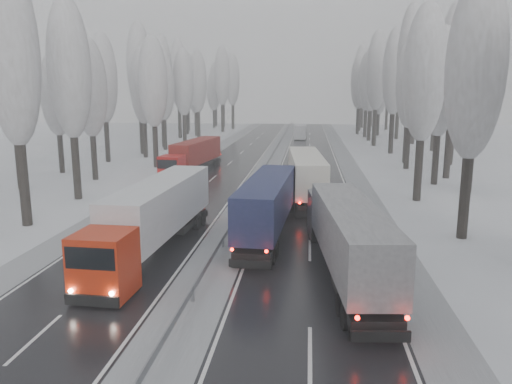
% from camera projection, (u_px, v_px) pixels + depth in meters
% --- Properties ---
extents(ground, '(260.00, 260.00, 0.00)m').
position_uv_depth(ground, '(169.00, 346.00, 18.61)').
color(ground, white).
rests_on(ground, ground).
extents(carriageway_right, '(7.50, 200.00, 0.03)m').
position_uv_depth(carriageway_right, '(310.00, 191.00, 47.31)').
color(carriageway_right, black).
rests_on(carriageway_right, ground).
extents(carriageway_left, '(7.50, 200.00, 0.03)m').
position_uv_depth(carriageway_left, '(201.00, 189.00, 48.39)').
color(carriageway_left, black).
rests_on(carriageway_left, ground).
extents(median_slush, '(3.00, 200.00, 0.04)m').
position_uv_depth(median_slush, '(255.00, 190.00, 47.85)').
color(median_slush, '#A6A9AE').
rests_on(median_slush, ground).
extents(shoulder_right, '(2.40, 200.00, 0.04)m').
position_uv_depth(shoulder_right, '(363.00, 192.00, 46.80)').
color(shoulder_right, '#A6A9AE').
rests_on(shoulder_right, ground).
extents(shoulder_left, '(2.40, 200.00, 0.04)m').
position_uv_depth(shoulder_left, '(152.00, 188.00, 48.89)').
color(shoulder_left, '#A6A9AE').
rests_on(shoulder_left, ground).
extents(median_guardrail, '(0.12, 200.00, 0.76)m').
position_uv_depth(median_guardrail, '(255.00, 184.00, 47.72)').
color(median_guardrail, slate).
rests_on(median_guardrail, ground).
extents(tree_16, '(3.60, 3.60, 16.53)m').
position_uv_depth(tree_16, '(476.00, 69.00, 30.22)').
color(tree_16, black).
rests_on(tree_16, ground).
extents(tree_18, '(3.60, 3.60, 16.58)m').
position_uv_depth(tree_18, '(425.00, 75.00, 41.34)').
color(tree_18, black).
rests_on(tree_18, ground).
extents(tree_19, '(3.60, 3.60, 14.57)m').
position_uv_depth(tree_19, '(477.00, 90.00, 44.93)').
color(tree_19, black).
rests_on(tree_19, ground).
extents(tree_20, '(3.60, 3.60, 15.71)m').
position_uv_depth(tree_20, '(441.00, 83.00, 49.03)').
color(tree_20, black).
rests_on(tree_20, ground).
extents(tree_21, '(3.60, 3.60, 18.62)m').
position_uv_depth(tree_21, '(454.00, 65.00, 52.33)').
color(tree_21, black).
rests_on(tree_21, ground).
extents(tree_22, '(3.60, 3.60, 15.86)m').
position_uv_depth(tree_22, '(411.00, 84.00, 59.27)').
color(tree_22, black).
rests_on(tree_22, ground).
extents(tree_23, '(3.60, 3.60, 13.55)m').
position_uv_depth(tree_23, '(455.00, 96.00, 62.82)').
color(tree_23, black).
rests_on(tree_23, ground).
extents(tree_24, '(3.60, 3.60, 20.49)m').
position_uv_depth(tree_24, '(411.00, 61.00, 63.88)').
color(tree_24, black).
rests_on(tree_24, ground).
extents(tree_25, '(3.60, 3.60, 19.44)m').
position_uv_depth(tree_25, '(457.00, 67.00, 67.20)').
color(tree_25, black).
rests_on(tree_25, ground).
extents(tree_26, '(3.60, 3.60, 18.78)m').
position_uv_depth(tree_26, '(395.00, 72.00, 74.12)').
color(tree_26, black).
rests_on(tree_26, ground).
extents(tree_27, '(3.60, 3.60, 17.62)m').
position_uv_depth(tree_27, '(437.00, 78.00, 77.43)').
color(tree_27, black).
rests_on(tree_27, ground).
extents(tree_28, '(3.60, 3.60, 19.62)m').
position_uv_depth(tree_28, '(377.00, 71.00, 84.56)').
color(tree_28, black).
rests_on(tree_28, ground).
extents(tree_29, '(3.60, 3.60, 18.11)m').
position_uv_depth(tree_29, '(416.00, 78.00, 87.89)').
color(tree_29, black).
rests_on(tree_29, ground).
extents(tree_30, '(3.60, 3.60, 17.86)m').
position_uv_depth(tree_30, '(371.00, 80.00, 94.26)').
color(tree_30, black).
rests_on(tree_30, ground).
extents(tree_31, '(3.60, 3.60, 18.58)m').
position_uv_depth(tree_31, '(399.00, 78.00, 97.46)').
color(tree_31, black).
rests_on(tree_31, ground).
extents(tree_32, '(3.60, 3.60, 17.33)m').
position_uv_depth(tree_32, '(367.00, 82.00, 101.64)').
color(tree_32, black).
rests_on(tree_32, ground).
extents(tree_33, '(3.60, 3.60, 14.33)m').
position_uv_depth(tree_33, '(379.00, 92.00, 105.59)').
color(tree_33, black).
rests_on(tree_33, ground).
extents(tree_34, '(3.60, 3.60, 17.63)m').
position_uv_depth(tree_34, '(359.00, 82.00, 108.62)').
color(tree_34, black).
rests_on(tree_34, ground).
extents(tree_35, '(3.60, 3.60, 18.25)m').
position_uv_depth(tree_35, '(399.00, 80.00, 111.49)').
color(tree_35, black).
rests_on(tree_35, ground).
extents(tree_36, '(3.60, 3.60, 20.23)m').
position_uv_depth(tree_36, '(361.00, 75.00, 117.75)').
color(tree_36, black).
rests_on(tree_36, ground).
extents(tree_37, '(3.60, 3.60, 16.37)m').
position_uv_depth(tree_37, '(388.00, 86.00, 121.42)').
color(tree_37, black).
rests_on(tree_37, ground).
extents(tree_38, '(3.60, 3.60, 17.97)m').
position_uv_depth(tree_38, '(363.00, 82.00, 128.16)').
color(tree_38, black).
rests_on(tree_38, ground).
extents(tree_39, '(3.60, 3.60, 16.19)m').
position_uv_depth(tree_39, '(372.00, 87.00, 131.99)').
color(tree_39, black).
rests_on(tree_39, ground).
extents(tree_56, '(3.60, 3.60, 18.12)m').
position_uv_depth(tree_56, '(12.00, 55.00, 33.11)').
color(tree_56, black).
rests_on(tree_56, ground).
extents(tree_58, '(3.60, 3.60, 17.21)m').
position_uv_depth(tree_58, '(69.00, 70.00, 41.91)').
color(tree_58, black).
rests_on(tree_58, ground).
extents(tree_59, '(3.60, 3.60, 18.41)m').
position_uv_depth(tree_59, '(10.00, 64.00, 46.45)').
color(tree_59, black).
rests_on(tree_59, ground).
extents(tree_60, '(3.60, 3.60, 14.84)m').
position_uv_depth(tree_60, '(90.00, 89.00, 51.87)').
color(tree_60, black).
rests_on(tree_60, ground).
extents(tree_61, '(3.60, 3.60, 13.95)m').
position_uv_depth(tree_61, '(56.00, 94.00, 56.47)').
color(tree_61, black).
rests_on(tree_61, ground).
extents(tree_62, '(3.60, 3.60, 16.04)m').
position_uv_depth(tree_62, '(153.00, 83.00, 60.61)').
color(tree_62, black).
rests_on(tree_62, ground).
extents(tree_63, '(3.60, 3.60, 16.88)m').
position_uv_depth(tree_63, '(104.00, 79.00, 65.22)').
color(tree_63, black).
rests_on(tree_63, ground).
extents(tree_64, '(3.60, 3.60, 15.42)m').
position_uv_depth(tree_64, '(143.00, 87.00, 69.90)').
color(tree_64, black).
rests_on(tree_64, ground).
extents(tree_65, '(3.60, 3.60, 19.48)m').
position_uv_depth(tree_65, '(139.00, 69.00, 73.47)').
color(tree_65, black).
rests_on(tree_65, ground).
extents(tree_66, '(3.60, 3.60, 15.23)m').
position_uv_depth(tree_66, '(163.00, 88.00, 79.30)').
color(tree_66, black).
rests_on(tree_66, ground).
extents(tree_67, '(3.60, 3.60, 17.09)m').
position_uv_depth(tree_67, '(162.00, 81.00, 83.10)').
color(tree_67, black).
rests_on(tree_67, ground).
extents(tree_68, '(3.60, 3.60, 16.65)m').
position_uv_depth(tree_68, '(183.00, 83.00, 85.55)').
color(tree_68, black).
rests_on(tree_68, ground).
extents(tree_69, '(3.60, 3.60, 19.35)m').
position_uv_depth(tree_69, '(162.00, 74.00, 89.61)').
color(tree_69, black).
rests_on(tree_69, ground).
extents(tree_70, '(3.60, 3.60, 17.09)m').
position_uv_depth(tree_70, '(198.00, 82.00, 95.29)').
color(tree_70, black).
rests_on(tree_70, ground).
extents(tree_71, '(3.60, 3.60, 19.61)m').
position_uv_depth(tree_71, '(178.00, 74.00, 99.36)').
color(tree_71, black).
rests_on(tree_71, ground).
extents(tree_72, '(3.60, 3.60, 15.11)m').
position_uv_depth(tree_72, '(195.00, 89.00, 104.92)').
color(tree_72, black).
rests_on(tree_72, ground).
extents(tree_73, '(3.60, 3.60, 17.22)m').
position_uv_depth(tree_73, '(186.00, 83.00, 108.85)').
color(tree_73, black).
rests_on(tree_73, ground).
extents(tree_74, '(3.60, 3.60, 19.68)m').
position_uv_depth(tree_74, '(222.00, 76.00, 114.47)').
color(tree_74, black).
rests_on(tree_74, ground).
extents(tree_75, '(3.60, 3.60, 18.60)m').
position_uv_depth(tree_75, '(187.00, 80.00, 119.44)').
color(tree_75, black).
rests_on(tree_75, ground).
extents(tree_76, '(3.60, 3.60, 18.55)m').
position_uv_depth(tree_76, '(233.00, 81.00, 123.66)').
color(tree_76, black).
rests_on(tree_76, ground).
extents(tree_77, '(3.60, 3.60, 14.32)m').
position_uv_depth(tree_77, '(214.00, 92.00, 128.67)').
color(tree_77, black).
rests_on(tree_77, ground).
extents(tree_78, '(3.60, 3.60, 19.55)m').
position_uv_depth(tree_78, '(223.00, 79.00, 130.32)').
color(tree_78, black).
rests_on(tree_78, ground).
extents(tree_79, '(3.60, 3.60, 17.07)m').
position_uv_depth(tree_79, '(216.00, 85.00, 134.81)').
color(tree_79, black).
rests_on(tree_79, ground).
extents(truck_grey_tarp, '(3.92, 15.35, 3.90)m').
position_uv_depth(truck_grey_tarp, '(346.00, 232.00, 25.40)').
color(truck_grey_tarp, '#46464B').
rests_on(truck_grey_tarp, ground).
extents(truck_blue_box, '(3.27, 15.25, 3.89)m').
position_uv_depth(truck_blue_box, '(270.00, 200.00, 32.97)').
color(truck_blue_box, '#1B2243').
rests_on(truck_blue_box, ground).
extents(truck_cream_box, '(3.67, 15.90, 4.05)m').
position_uv_depth(truck_cream_box, '(306.00, 172.00, 43.76)').
color(truck_cream_box, '#A09E8E').
rests_on(truck_cream_box, ground).
extents(box_truck_distant, '(2.43, 7.55, 2.80)m').
position_uv_depth(box_truck_distant, '(300.00, 132.00, 99.41)').
color(box_truck_distant, silver).
rests_on(box_truck_distant, ground).
extents(truck_red_white, '(3.28, 15.94, 4.06)m').
position_uv_depth(truck_red_white, '(155.00, 213.00, 28.96)').
color(truck_red_white, '#B5230A').
rests_on(truck_red_white, ground).
extents(truck_red_red, '(3.90, 14.52, 3.69)m').
position_uv_depth(truck_red_red, '(194.00, 154.00, 57.75)').
color(truck_red_red, '#B90C0A').
rests_on(truck_red_red, ground).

